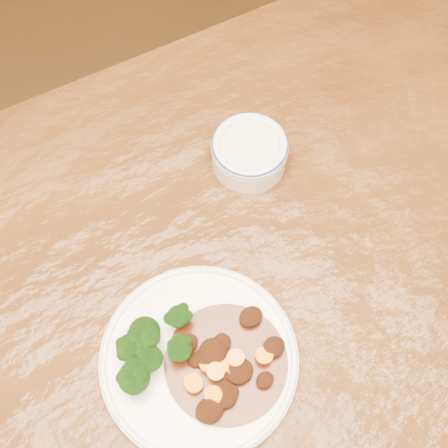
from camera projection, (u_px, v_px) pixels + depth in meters
ground at (207, 432)px, 1.44m from camera, size 4.00×4.00×0.00m
dining_table at (195, 360)px, 0.84m from camera, size 1.61×1.09×0.75m
dinner_plate at (199, 359)px, 0.75m from camera, size 0.24×0.24×0.02m
broccoli_florets at (148, 349)px, 0.73m from camera, size 0.12×0.08×0.04m
mince_stew at (223, 364)px, 0.74m from camera, size 0.15×0.15×0.02m
dip_bowl at (250, 151)px, 0.86m from camera, size 0.11×0.11×0.05m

